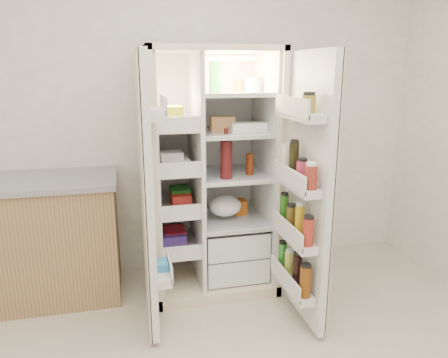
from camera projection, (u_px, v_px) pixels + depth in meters
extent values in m
cube|color=white|center=(181.00, 107.00, 3.39)|extent=(4.00, 0.02, 2.70)
cube|color=beige|center=(203.00, 163.00, 3.47)|extent=(0.92, 0.04, 1.80)
cube|color=beige|center=(151.00, 176.00, 3.06)|extent=(0.04, 0.70, 1.80)
cube|color=beige|center=(267.00, 169.00, 3.26)|extent=(0.04, 0.70, 1.80)
cube|color=beige|center=(210.00, 49.00, 2.94)|extent=(0.92, 0.70, 0.04)
cube|color=beige|center=(212.00, 277.00, 3.38)|extent=(0.92, 0.70, 0.08)
cube|color=silver|center=(203.00, 161.00, 3.44)|extent=(0.84, 0.02, 1.68)
cube|color=silver|center=(155.00, 173.00, 3.07)|extent=(0.02, 0.62, 1.68)
cube|color=silver|center=(263.00, 167.00, 3.25)|extent=(0.02, 0.62, 1.68)
cube|color=silver|center=(196.00, 171.00, 3.13)|extent=(0.03, 0.62, 1.68)
cube|color=white|center=(231.00, 259.00, 3.36)|extent=(0.47, 0.52, 0.19)
cube|color=white|center=(231.00, 236.00, 3.31)|extent=(0.47, 0.52, 0.19)
cube|color=#FFD18C|center=(229.00, 59.00, 3.04)|extent=(0.30, 0.30, 0.02)
cube|color=silver|center=(177.00, 244.00, 3.24)|extent=(0.28, 0.58, 0.02)
cube|color=silver|center=(176.00, 207.00, 3.17)|extent=(0.28, 0.58, 0.02)
cube|color=silver|center=(175.00, 168.00, 3.09)|extent=(0.28, 0.58, 0.02)
cube|color=silver|center=(174.00, 127.00, 3.02)|extent=(0.28, 0.58, 0.02)
cube|color=silver|center=(231.00, 219.00, 3.29)|extent=(0.49, 0.58, 0.01)
cube|color=silver|center=(231.00, 174.00, 3.20)|extent=(0.49, 0.58, 0.01)
cube|color=silver|center=(231.00, 132.00, 3.12)|extent=(0.49, 0.58, 0.02)
cube|color=silver|center=(231.00, 93.00, 3.05)|extent=(0.49, 0.58, 0.02)
cube|color=red|center=(177.00, 237.00, 3.23)|extent=(0.16, 0.20, 0.10)
cube|color=#24852A|center=(176.00, 198.00, 3.15)|extent=(0.14, 0.18, 0.12)
cube|color=white|center=(175.00, 162.00, 3.08)|extent=(0.20, 0.22, 0.07)
cube|color=gold|center=(174.00, 115.00, 3.00)|extent=(0.15, 0.16, 0.14)
cube|color=#5C3AAE|center=(177.00, 237.00, 3.23)|extent=(0.18, 0.20, 0.09)
cube|color=red|center=(176.00, 199.00, 3.15)|extent=(0.14, 0.18, 0.10)
cube|color=white|center=(175.00, 158.00, 3.07)|extent=(0.16, 0.16, 0.12)
sphere|color=orange|center=(218.00, 272.00, 3.27)|extent=(0.07, 0.07, 0.07)
sphere|color=orange|center=(228.00, 269.00, 3.33)|extent=(0.07, 0.07, 0.07)
sphere|color=orange|center=(242.00, 270.00, 3.31)|extent=(0.07, 0.07, 0.07)
sphere|color=orange|center=(220.00, 264.00, 3.41)|extent=(0.07, 0.07, 0.07)
ellipsoid|color=#366D24|center=(231.00, 233.00, 3.32)|extent=(0.26, 0.24, 0.11)
cylinder|color=#501114|center=(226.00, 160.00, 3.01)|extent=(0.09, 0.09, 0.27)
cylinder|color=maroon|center=(250.00, 164.00, 3.13)|extent=(0.06, 0.06, 0.16)
cube|color=#24842C|center=(215.00, 77.00, 2.99)|extent=(0.07, 0.07, 0.21)
cylinder|color=white|center=(253.00, 85.00, 3.09)|extent=(0.11, 0.11, 0.10)
cylinder|color=#935921|center=(239.00, 86.00, 3.14)|extent=(0.06, 0.06, 0.08)
cube|color=white|center=(248.00, 127.00, 3.07)|extent=(0.26, 0.11, 0.07)
cube|color=tan|center=(222.00, 124.00, 3.09)|extent=(0.18, 0.10, 0.11)
ellipsoid|color=white|center=(225.00, 210.00, 3.23)|extent=(0.24, 0.22, 0.16)
cube|color=orange|center=(240.00, 207.00, 3.38)|extent=(0.09, 0.11, 0.11)
cube|color=silver|center=(148.00, 198.00, 2.53)|extent=(0.05, 0.40, 1.72)
cube|color=beige|center=(143.00, 198.00, 2.53)|extent=(0.01, 0.40, 1.72)
cube|color=silver|center=(162.00, 273.00, 2.68)|extent=(0.09, 0.32, 0.06)
cube|color=silver|center=(156.00, 114.00, 2.42)|extent=(0.09, 0.32, 0.06)
cube|color=#338CCC|center=(162.00, 269.00, 2.67)|extent=(0.07, 0.12, 0.10)
cube|color=silver|center=(309.00, 191.00, 2.67)|extent=(0.05, 0.58, 1.72)
cube|color=beige|center=(312.00, 191.00, 2.68)|extent=(0.01, 0.58, 1.72)
cube|color=silver|center=(292.00, 284.00, 2.82)|extent=(0.11, 0.50, 0.05)
cube|color=silver|center=(294.00, 237.00, 2.73)|extent=(0.11, 0.50, 0.05)
cube|color=silver|center=(297.00, 184.00, 2.64)|extent=(0.11, 0.50, 0.05)
cube|color=silver|center=(300.00, 115.00, 2.53)|extent=(0.11, 0.50, 0.05)
cylinder|color=#6B350B|center=(305.00, 282.00, 2.60)|extent=(0.07, 0.07, 0.20)
cylinder|color=black|center=(297.00, 271.00, 2.72)|extent=(0.06, 0.06, 0.22)
cylinder|color=#A9B33B|center=(289.00, 265.00, 2.84)|extent=(0.06, 0.06, 0.18)
cylinder|color=#32822B|center=(282.00, 256.00, 2.96)|extent=(0.06, 0.06, 0.19)
cylinder|color=#9F281A|center=(308.00, 232.00, 2.51)|extent=(0.07, 0.07, 0.17)
cylinder|color=#C09316|center=(299.00, 221.00, 2.63)|extent=(0.06, 0.06, 0.21)
cylinder|color=#573F15|center=(291.00, 218.00, 2.76)|extent=(0.07, 0.07, 0.16)
cylinder|color=#256517|center=(284.00, 209.00, 2.88)|extent=(0.06, 0.06, 0.20)
cylinder|color=maroon|center=(311.00, 177.00, 2.43)|extent=(0.07, 0.07, 0.14)
cylinder|color=#A42A45|center=(302.00, 172.00, 2.55)|extent=(0.07, 0.07, 0.14)
cylinder|color=black|center=(294.00, 161.00, 2.66)|extent=(0.06, 0.06, 0.23)
cylinder|color=#EEE0C4|center=(286.00, 160.00, 2.79)|extent=(0.06, 0.06, 0.18)
cylinder|color=olive|center=(309.00, 104.00, 2.40)|extent=(0.08, 0.08, 0.10)
cube|color=#A27951|center=(32.00, 242.00, 3.07)|extent=(1.20, 0.62, 0.86)
cube|color=gray|center=(25.00, 182.00, 2.96)|extent=(1.24, 0.66, 0.04)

